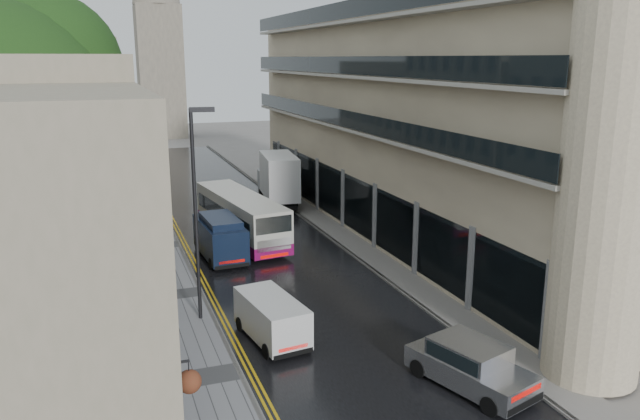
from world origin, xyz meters
TOP-DOWN VIEW (x-y plane):
  - road at (0.00, 27.50)m, footprint 9.00×85.00m
  - left_sidewalk at (-5.85, 27.50)m, footprint 2.70×85.00m
  - right_sidewalk at (5.40, 27.50)m, footprint 1.80×85.00m
  - old_shop_row at (-9.45, 30.00)m, footprint 4.50×56.00m
  - modern_block at (10.30, 26.00)m, footprint 8.00×40.00m
  - tree_near at (-12.50, 20.00)m, footprint 10.56×10.56m
  - tree_far at (-12.20, 33.00)m, footprint 9.24×9.24m
  - cream_bus at (-1.37, 24.52)m, footprint 3.74×10.58m
  - white_lorry at (2.79, 34.11)m, footprint 3.23×7.83m
  - silver_hatchback at (2.30, 5.57)m, footprint 3.17×4.80m
  - white_van at (-3.30, 11.65)m, footprint 2.25×4.19m
  - navy_van at (-3.43, 22.48)m, footprint 2.25×5.07m
  - pedestrian at (-5.77, 21.56)m, footprint 0.66×0.52m
  - lamp_post_near at (-5.09, 16.04)m, footprint 1.02×0.34m
  - lamp_post_far at (-4.75, 36.12)m, footprint 0.81×0.23m

SIDE VIEW (x-z plane):
  - road at x=0.00m, z-range 0.00..0.02m
  - left_sidewalk at x=-5.85m, z-range 0.00..0.12m
  - right_sidewalk at x=5.40m, z-range 0.00..0.12m
  - silver_hatchback at x=2.30m, z-range 0.02..1.68m
  - pedestrian at x=-5.77m, z-range 0.12..1.70m
  - white_van at x=-3.30m, z-range 0.02..1.82m
  - navy_van at x=-3.43m, z-range 0.02..2.56m
  - cream_bus at x=-1.37m, z-range 0.02..2.85m
  - white_lorry at x=2.79m, z-range 0.02..4.01m
  - lamp_post_far at x=-4.75m, z-range 0.12..7.24m
  - lamp_post_near at x=-5.09m, z-range 0.12..9.04m
  - old_shop_row at x=-9.45m, z-range 0.00..12.00m
  - tree_far at x=-12.20m, z-range 0.00..12.46m
  - tree_near at x=-12.50m, z-range 0.00..13.89m
  - modern_block at x=10.30m, z-range 0.00..14.00m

